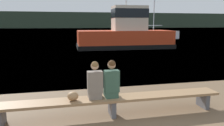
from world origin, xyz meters
name	(u,v)px	position (x,y,z in m)	size (l,w,h in m)	color
water_surface	(66,28)	(0.00, 125.27, 0.00)	(240.00, 240.00, 0.00)	#426B8E
far_shoreline	(65,20)	(0.00, 125.54, 4.30)	(600.00, 12.00, 8.60)	#2D3D2D
bench_main	(112,101)	(-0.39, 2.79, 0.40)	(5.96, 0.55, 0.49)	#8E6B47
person_left	(95,83)	(-0.83, 2.80, 0.91)	(0.38, 0.40, 0.97)	#70665B
person_right	(111,81)	(-0.40, 2.80, 0.92)	(0.38, 0.40, 0.98)	#2D4C3D
shopping_bag	(73,96)	(-1.39, 2.77, 0.61)	(0.27, 0.23, 0.23)	#9E754C
tugboat_red	(126,35)	(4.44, 18.30, 1.28)	(9.36, 3.78, 7.37)	red
moored_sailboat	(155,35)	(12.54, 29.63, 0.63)	(7.94, 4.38, 8.60)	silver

